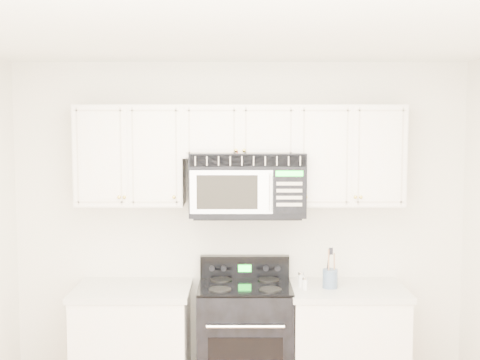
{
  "coord_description": "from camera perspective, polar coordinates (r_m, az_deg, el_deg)",
  "views": [
    {
      "loc": [
        -0.01,
        -3.42,
        2.18
      ],
      "look_at": [
        0.0,
        1.3,
        1.73
      ],
      "focal_mm": 50.0,
      "sensor_mm": 36.0,
      "label": 1
    }
  ],
  "objects": [
    {
      "name": "base_cabinet_right",
      "position": [
        5.23,
        9.08,
        -14.27
      ],
      "size": [
        0.86,
        0.65,
        0.92
      ],
      "color": "white",
      "rests_on": "ground"
    },
    {
      "name": "room",
      "position": [
        3.53,
        0.05,
        -9.04
      ],
      "size": [
        3.51,
        3.51,
        2.61
      ],
      "color": "#A26A4A",
      "rests_on": "ground"
    },
    {
      "name": "utensil_crock",
      "position": [
        5.03,
        7.69,
        -8.29
      ],
      "size": [
        0.11,
        0.11,
        0.3
      ],
      "color": "slate",
      "rests_on": "base_cabinet_right"
    },
    {
      "name": "range",
      "position": [
        5.17,
        0.42,
        -13.78
      ],
      "size": [
        0.69,
        0.63,
        1.1
      ],
      "color": "black",
      "rests_on": "ground"
    },
    {
      "name": "microwave",
      "position": [
        4.98,
        0.63,
        -0.32
      ],
      "size": [
        0.85,
        0.47,
        0.47
      ],
      "color": "black",
      "rests_on": "ground"
    },
    {
      "name": "shaker_pepper",
      "position": [
        5.04,
        5.24,
        -8.45
      ],
      "size": [
        0.05,
        0.05,
        0.11
      ],
      "color": "silver",
      "rests_on": "base_cabinet_right"
    },
    {
      "name": "base_cabinet_left",
      "position": [
        5.23,
        -9.09,
        -14.29
      ],
      "size": [
        0.86,
        0.65,
        0.92
      ],
      "color": "white",
      "rests_on": "ground"
    },
    {
      "name": "upper_cabinets",
      "position": [
        5.01,
        -0.01,
        2.57
      ],
      "size": [
        2.44,
        0.37,
        0.75
      ],
      "color": "white",
      "rests_on": "ground"
    },
    {
      "name": "shaker_salt",
      "position": [
        4.96,
        5.56,
        -8.79
      ],
      "size": [
        0.04,
        0.04,
        0.09
      ],
      "color": "silver",
      "rests_on": "base_cabinet_right"
    }
  ]
}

